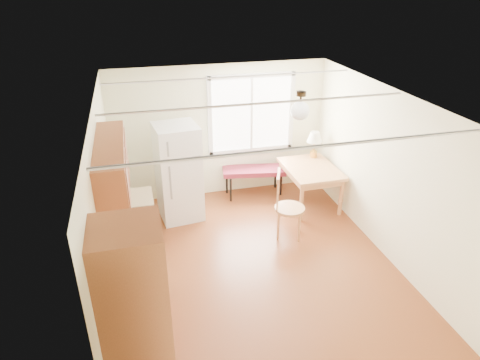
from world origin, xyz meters
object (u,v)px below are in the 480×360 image
object	(u,v)px
refrigerator	(178,172)
bench	(254,171)
dining_table	(310,172)
chair	(283,201)

from	to	relation	value
refrigerator	bench	distance (m)	1.60
refrigerator	dining_table	world-z (taller)	refrigerator
refrigerator	chair	world-z (taller)	refrigerator
refrigerator	bench	xyz separation A→B (m)	(1.48, 0.46, -0.36)
dining_table	chair	size ratio (longest dim) A/B	1.08
chair	dining_table	bearing A→B (deg)	67.78
bench	dining_table	world-z (taller)	dining_table
bench	dining_table	xyz separation A→B (m)	(0.89, -0.62, 0.16)
refrigerator	chair	bearing A→B (deg)	-40.92
bench	chair	xyz separation A→B (m)	(0.06, -1.50, 0.16)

